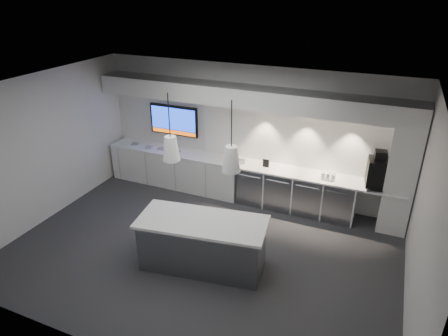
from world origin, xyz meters
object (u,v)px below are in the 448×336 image
at_px(island, 203,243).
at_px(wall_tv, 174,120).
at_px(bin, 151,237).
at_px(coffee_machine, 378,171).

bearing_deg(island, wall_tv, 118.37).
xyz_separation_m(wall_tv, island, (2.11, -2.81, -1.09)).
xyz_separation_m(wall_tv, bin, (0.96, -2.70, -1.35)).
bearing_deg(bin, wall_tv, 109.63).
relative_size(island, bin, 5.59).
relative_size(wall_tv, island, 0.54).
xyz_separation_m(bin, coffee_machine, (3.71, 2.46, 1.00)).
bearing_deg(wall_tv, island, -53.10).
relative_size(island, coffee_machine, 3.14).
bearing_deg(coffee_machine, bin, -153.83).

